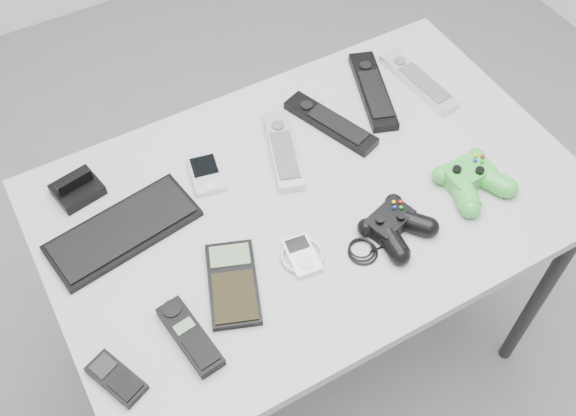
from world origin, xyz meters
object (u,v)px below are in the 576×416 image
cordless_handset (190,336)px  controller_black (395,224)px  calculator (233,283)px  pda (206,174)px  mobile_phone (116,378)px  remote_silver_b (418,80)px  remote_silver_a (283,150)px  remote_black_a (330,123)px  mp3_player (302,255)px  remote_black_b (373,90)px  desk (311,213)px  controller_green (472,178)px  pda_keyboard (123,230)px

cordless_handset → controller_black: size_ratio=0.71×
calculator → pda: bearing=96.1°
mobile_phone → remote_silver_b: bearing=-1.2°
remote_silver_a → remote_black_a: same height
mp3_player → remote_black_b: bearing=48.1°
remote_silver_b → controller_black: bearing=-137.1°
remote_black_b → mp3_player: size_ratio=2.80×
desk → pda: 0.23m
cordless_handset → pda: bearing=53.2°
remote_black_a → mp3_player: bearing=-150.6°
pda → controller_green: (0.46, -0.28, 0.02)m
remote_black_a → mp3_player: (-0.22, -0.26, -0.00)m
desk → remote_silver_b: remote_silver_b is taller
pda → mobile_phone: size_ratio=0.93×
pda → controller_green: size_ratio=0.67×
remote_silver_a → controller_black: 0.29m
remote_black_a → remote_black_b: (0.14, 0.04, 0.00)m
remote_silver_a → remote_silver_b: same height
remote_silver_b → mobile_phone: 0.92m
pda_keyboard → remote_black_b: (0.63, 0.08, 0.00)m
remote_silver_a → controller_green: 0.39m
remote_black_b → controller_black: controller_black is taller
remote_black_a → mobile_phone: remote_black_a is taller
remote_silver_a → remote_black_b: size_ratio=0.87×
desk → controller_black: 0.20m
remote_silver_b → controller_green: bearing=-110.7°
desk → pda_keyboard: bearing=164.6°
desk → pda_keyboard: (-0.36, 0.10, 0.07)m
remote_silver_a → cordless_handset: bearing=-120.7°
remote_black_a → cordless_handset: (-0.48, -0.31, 0.00)m
mp3_player → calculator: bearing=-175.6°
remote_silver_b → mp3_player: (-0.47, -0.28, -0.00)m
remote_silver_b → controller_green: (-0.08, -0.29, 0.01)m
pda_keyboard → controller_green: controller_green is taller
calculator → controller_black: 0.33m
remote_black_a → mobile_phone: 0.69m
pda → cordless_handset: size_ratio=0.64×
pda_keyboard → cordless_handset: bearing=-94.6°
desk → controller_green: controller_green is taller
controller_black → controller_green: (0.20, 0.02, 0.00)m
remote_silver_b → controller_green: controller_green is taller
desk → remote_silver_a: (0.00, 0.13, 0.07)m
remote_silver_a → remote_black_a: bearing=27.4°
pda → remote_silver_b: (0.54, 0.01, 0.00)m
pda_keyboard → mobile_phone: size_ratio=2.74×
remote_silver_b → controller_black: size_ratio=1.02×
cordless_handset → pda_keyboard: bearing=87.0°
remote_silver_b → controller_black: controller_black is taller
pda_keyboard → remote_black_a: size_ratio=1.29×
desk → mp3_player: size_ratio=12.41×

